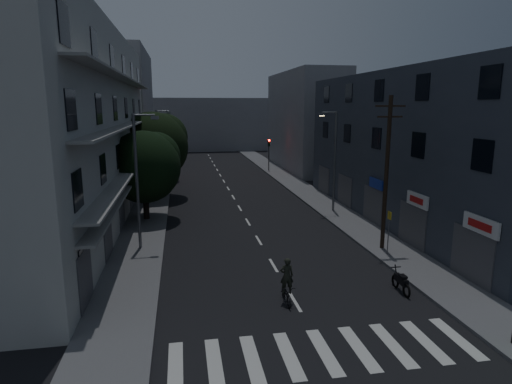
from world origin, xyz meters
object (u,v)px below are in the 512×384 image
object	(u,v)px
motorcycle	(401,282)
bus_stop_sign	(389,225)
utility_pole	(387,170)
cyclist	(287,288)

from	to	relation	value
motorcycle	bus_stop_sign	bearing A→B (deg)	72.21
utility_pole	cyclist	xyz separation A→B (m)	(-7.39, -5.82, -4.17)
utility_pole	motorcycle	xyz separation A→B (m)	(-1.83, -5.65, -4.42)
bus_stop_sign	motorcycle	xyz separation A→B (m)	(-1.61, -4.54, -1.44)
cyclist	bus_stop_sign	bearing A→B (deg)	34.01
utility_pole	motorcycle	distance (m)	7.40
bus_stop_sign	cyclist	world-z (taller)	bus_stop_sign
utility_pole	bus_stop_sign	distance (m)	3.19
utility_pole	cyclist	world-z (taller)	utility_pole
motorcycle	cyclist	size ratio (longest dim) A/B	0.86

